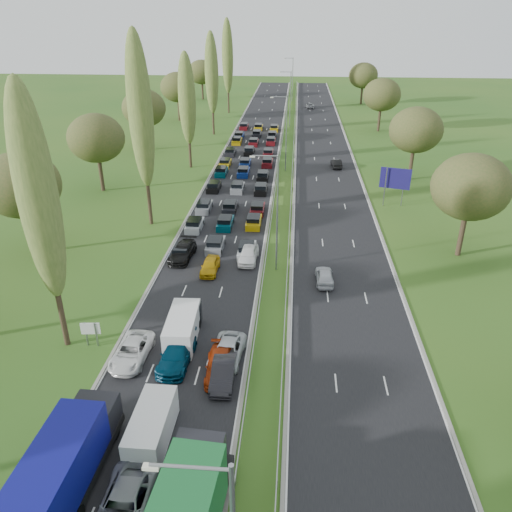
% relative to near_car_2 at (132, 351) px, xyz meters
% --- Properties ---
extents(ground, '(260.00, 260.00, 0.00)m').
position_rel_near_car_2_xyz_m(ground, '(10.25, 52.50, -0.73)').
color(ground, '#28571B').
rests_on(ground, ground).
extents(near_carriageway, '(10.50, 215.00, 0.04)m').
position_rel_near_car_2_xyz_m(near_carriageway, '(3.50, 55.00, -0.73)').
color(near_carriageway, black).
rests_on(near_carriageway, ground).
extents(far_carriageway, '(10.50, 215.00, 0.04)m').
position_rel_near_car_2_xyz_m(far_carriageway, '(17.00, 55.00, -0.73)').
color(far_carriageway, black).
rests_on(far_carriageway, ground).
extents(central_reservation, '(2.36, 215.00, 0.32)m').
position_rel_near_car_2_xyz_m(central_reservation, '(10.25, 55.00, -0.18)').
color(central_reservation, gray).
rests_on(central_reservation, ground).
extents(lamp_columns, '(0.18, 140.18, 12.00)m').
position_rel_near_car_2_xyz_m(lamp_columns, '(10.25, 50.50, 5.27)').
color(lamp_columns, gray).
rests_on(lamp_columns, ground).
extents(poplar_row, '(2.80, 127.80, 22.44)m').
position_rel_near_car_2_xyz_m(poplar_row, '(-5.75, 40.67, 11.65)').
color(poplar_row, '#2D2116').
rests_on(poplar_row, ground).
extents(woodland_left, '(8.00, 166.00, 11.10)m').
position_rel_near_car_2_xyz_m(woodland_left, '(-16.25, 35.13, 6.95)').
color(woodland_left, '#2D2116').
rests_on(woodland_left, ground).
extents(woodland_right, '(8.00, 153.00, 11.10)m').
position_rel_near_car_2_xyz_m(woodland_right, '(29.75, 39.17, 6.95)').
color(woodland_right, '#2D2116').
rests_on(woodland_right, ground).
extents(traffic_queue_fill, '(8.93, 68.63, 0.80)m').
position_rel_near_car_2_xyz_m(traffic_queue_fill, '(3.50, 49.96, -0.29)').
color(traffic_queue_fill, navy).
rests_on(traffic_queue_fill, ground).
extents(near_car_2, '(2.54, 5.20, 1.42)m').
position_rel_near_car_2_xyz_m(near_car_2, '(0.00, 0.00, 0.00)').
color(near_car_2, white).
rests_on(near_car_2, near_carriageway).
extents(near_car_3, '(2.54, 5.41, 1.53)m').
position_rel_near_car_2_xyz_m(near_car_3, '(0.18, 17.28, 0.05)').
color(near_car_3, black).
rests_on(near_car_3, near_carriageway).
extents(near_car_6, '(2.71, 5.74, 1.59)m').
position_rel_near_car_2_xyz_m(near_car_6, '(3.61, -12.93, 0.08)').
color(near_car_6, gray).
rests_on(near_car_6, near_carriageway).
extents(near_car_7, '(2.46, 5.46, 1.55)m').
position_rel_near_car_2_xyz_m(near_car_7, '(3.47, -0.08, 0.06)').
color(near_car_7, '#042D43').
rests_on(near_car_7, near_carriageway).
extents(near_car_8, '(1.73, 4.11, 1.39)m').
position_rel_near_car_2_xyz_m(near_car_8, '(3.60, 14.42, -0.02)').
color(near_car_8, '#BD910C').
rests_on(near_car_8, near_carriageway).
extents(near_car_9, '(1.67, 4.58, 1.50)m').
position_rel_near_car_2_xyz_m(near_car_9, '(7.24, -1.86, 0.04)').
color(near_car_9, black).
rests_on(near_car_9, near_carriageway).
extents(near_car_10, '(2.70, 5.14, 1.38)m').
position_rel_near_car_2_xyz_m(near_car_10, '(7.17, 0.54, -0.02)').
color(near_car_10, '#B0B7BB').
rests_on(near_car_10, near_carriageway).
extents(near_car_11, '(2.23, 4.91, 1.39)m').
position_rel_near_car_2_xyz_m(near_car_11, '(6.85, -1.09, -0.01)').
color(near_car_11, '#952A09').
rests_on(near_car_11, near_carriageway).
extents(near_car_12, '(2.06, 4.71, 1.58)m').
position_rel_near_car_2_xyz_m(near_car_12, '(7.25, 17.21, 0.08)').
color(near_car_12, white).
rests_on(near_car_12, near_carriageway).
extents(far_car_0, '(1.79, 4.17, 1.41)m').
position_rel_near_car_2_xyz_m(far_car_0, '(15.04, 13.17, -0.01)').
color(far_car_0, '#B7BAC2').
rests_on(far_car_0, far_carriageway).
extents(far_car_1, '(1.78, 4.32, 1.39)m').
position_rel_near_car_2_xyz_m(far_car_1, '(18.74, 53.28, -0.02)').
color(far_car_1, black).
rests_on(far_car_1, far_carriageway).
extents(far_car_2, '(2.37, 4.81, 1.31)m').
position_rel_near_car_2_xyz_m(far_car_2, '(15.31, 110.30, -0.05)').
color(far_car_2, gray).
rests_on(far_car_2, far_carriageway).
extents(blue_lorry, '(2.63, 9.47, 4.00)m').
position_rel_near_car_2_xyz_m(blue_lorry, '(0.17, -11.42, 1.34)').
color(blue_lorry, black).
rests_on(blue_lorry, near_carriageway).
extents(white_van_front, '(2.11, 5.37, 2.16)m').
position_rel_near_car_2_xyz_m(white_van_front, '(3.67, -7.47, 0.38)').
color(white_van_front, silver).
rests_on(white_van_front, near_carriageway).
extents(white_van_rear, '(2.20, 5.62, 2.26)m').
position_rel_near_car_2_xyz_m(white_van_rear, '(3.32, 3.00, 0.43)').
color(white_van_rear, silver).
rests_on(white_van_rear, near_carriageway).
extents(info_sign, '(1.50, 0.26, 2.10)m').
position_rel_near_car_2_xyz_m(info_sign, '(-3.65, 1.47, 0.64)').
color(info_sign, gray).
rests_on(info_sign, ground).
extents(direction_sign, '(3.87, 1.20, 5.20)m').
position_rel_near_car_2_xyz_m(direction_sign, '(25.15, 35.45, 2.84)').
color(direction_sign, gray).
rests_on(direction_sign, ground).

